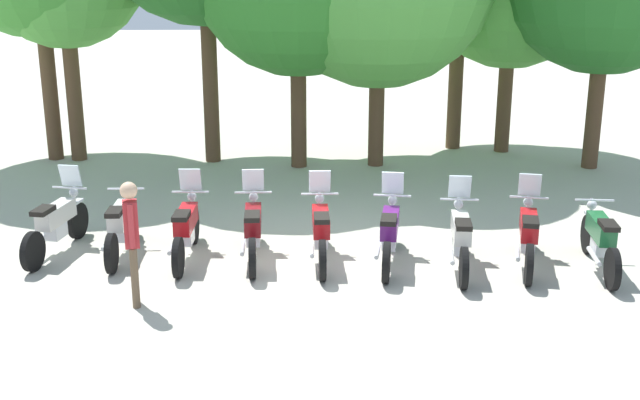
{
  "coord_description": "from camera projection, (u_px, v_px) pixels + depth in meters",
  "views": [
    {
      "loc": [
        -0.4,
        -12.38,
        4.86
      ],
      "look_at": [
        0.0,
        0.5,
        0.9
      ],
      "focal_mm": 46.01,
      "sensor_mm": 36.0,
      "label": 1
    }
  ],
  "objects": [
    {
      "name": "motorcycle_5",
      "position": [
        390.0,
        232.0,
        13.1
      ],
      "size": [
        0.71,
        2.18,
        1.37
      ],
      "rotation": [
        0.0,
        0.0,
        1.4
      ],
      "color": "black",
      "rests_on": "ground_plane"
    },
    {
      "name": "person_0",
      "position": [
        132.0,
        233.0,
        11.35
      ],
      "size": [
        0.29,
        0.41,
        1.82
      ],
      "rotation": [
        0.0,
        0.0,
        0.21
      ],
      "color": "brown",
      "rests_on": "ground_plane"
    },
    {
      "name": "motorcycle_4",
      "position": [
        321.0,
        231.0,
        13.18
      ],
      "size": [
        0.62,
        2.19,
        1.37
      ],
      "rotation": [
        0.0,
        0.0,
        1.58
      ],
      "color": "black",
      "rests_on": "ground_plane"
    },
    {
      "name": "motorcycle_2",
      "position": [
        186.0,
        228.0,
        13.29
      ],
      "size": [
        0.62,
        2.19,
        1.37
      ],
      "rotation": [
        0.0,
        0.0,
        1.53
      ],
      "color": "black",
      "rests_on": "ground_plane"
    },
    {
      "name": "motorcycle_8",
      "position": [
        600.0,
        239.0,
        12.83
      ],
      "size": [
        0.64,
        2.19,
        0.99
      ],
      "rotation": [
        0.0,
        0.0,
        1.46
      ],
      "color": "black",
      "rests_on": "ground_plane"
    },
    {
      "name": "motorcycle_0",
      "position": [
        56.0,
        223.0,
        13.54
      ],
      "size": [
        0.75,
        2.16,
        1.37
      ],
      "rotation": [
        0.0,
        0.0,
        1.36
      ],
      "color": "black",
      "rests_on": "ground_plane"
    },
    {
      "name": "ground_plane",
      "position": [
        321.0,
        262.0,
        13.27
      ],
      "size": [
        80.0,
        80.0,
        0.0
      ],
      "primitive_type": "plane",
      "color": "#BCB7A8"
    },
    {
      "name": "motorcycle_7",
      "position": [
        528.0,
        235.0,
        13.0
      ],
      "size": [
        0.78,
        2.15,
        1.37
      ],
      "rotation": [
        0.0,
        0.0,
        1.34
      ],
      "color": "black",
      "rests_on": "ground_plane"
    },
    {
      "name": "motorcycle_1",
      "position": [
        121.0,
        226.0,
        13.46
      ],
      "size": [
        0.62,
        2.19,
        0.99
      ],
      "rotation": [
        0.0,
        0.0,
        1.57
      ],
      "color": "black",
      "rests_on": "ground_plane"
    },
    {
      "name": "motorcycle_6",
      "position": [
        460.0,
        237.0,
        12.88
      ],
      "size": [
        0.65,
        2.19,
        1.37
      ],
      "rotation": [
        0.0,
        0.0,
        1.45
      ],
      "color": "black",
      "rests_on": "ground_plane"
    },
    {
      "name": "motorcycle_3",
      "position": [
        253.0,
        229.0,
        13.26
      ],
      "size": [
        0.62,
        2.19,
        1.37
      ],
      "rotation": [
        0.0,
        0.0,
        1.6
      ],
      "color": "black",
      "rests_on": "ground_plane"
    }
  ]
}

